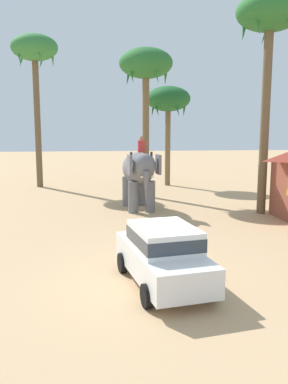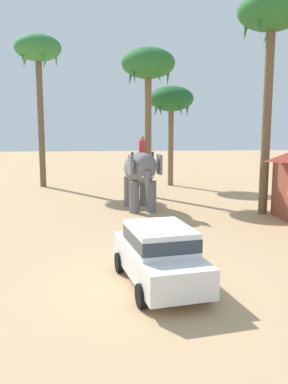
# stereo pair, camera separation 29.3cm
# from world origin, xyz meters

# --- Properties ---
(ground_plane) EXTENTS (120.00, 120.00, 0.00)m
(ground_plane) POSITION_xyz_m (0.00, 0.00, 0.00)
(ground_plane) COLOR tan
(car_sedan_foreground) EXTENTS (2.42, 4.34, 1.70)m
(car_sedan_foreground) POSITION_xyz_m (0.18, -0.14, 0.93)
(car_sedan_foreground) COLOR white
(car_sedan_foreground) RESTS_ON ground
(elephant_with_mahout) EXTENTS (1.92, 3.95, 3.88)m
(elephant_with_mahout) POSITION_xyz_m (0.48, 10.20, 1.99)
(elephant_with_mahout) COLOR slate
(elephant_with_mahout) RESTS_ON ground
(palm_tree_behind_elephant) EXTENTS (3.20, 3.20, 8.94)m
(palm_tree_behind_elephant) POSITION_xyz_m (1.27, 14.17, 7.74)
(palm_tree_behind_elephant) COLOR brown
(palm_tree_behind_elephant) RESTS_ON ground
(palm_tree_near_hut) EXTENTS (3.20, 3.20, 10.58)m
(palm_tree_near_hut) POSITION_xyz_m (-5.89, 19.07, 9.24)
(palm_tree_near_hut) COLOR brown
(palm_tree_near_hut) RESTS_ON ground
(palm_tree_left_of_road) EXTENTS (3.20, 3.20, 10.56)m
(palm_tree_left_of_road) POSITION_xyz_m (6.53, 8.71, 9.22)
(palm_tree_left_of_road) COLOR brown
(palm_tree_left_of_road) RESTS_ON ground
(palm_tree_far_back) EXTENTS (3.20, 3.20, 7.18)m
(palm_tree_far_back) POSITION_xyz_m (3.40, 18.89, 6.10)
(palm_tree_far_back) COLOR brown
(palm_tree_far_back) RESTS_ON ground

